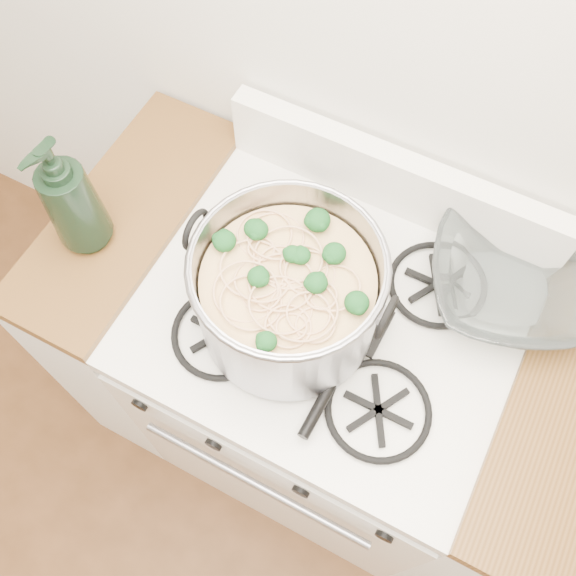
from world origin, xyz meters
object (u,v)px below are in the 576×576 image
at_px(stock_pot, 288,295).
at_px(glass_bowl, 507,286).
at_px(spatula, 364,324).
at_px(bottle, 69,196).
at_px(gas_range, 320,384).

bearing_deg(stock_pot, glass_bowl, 36.04).
bearing_deg(spatula, glass_bowl, 44.58).
bearing_deg(bottle, gas_range, 15.75).
distance_m(spatula, glass_bowl, 0.30).
relative_size(spatula, bottle, 1.05).
bearing_deg(spatula, stock_pot, -157.34).
height_order(gas_range, glass_bowl, glass_bowl).
xyz_separation_m(stock_pot, glass_bowl, (0.36, 0.26, -0.09)).
bearing_deg(gas_range, stock_pot, -136.12).
height_order(gas_range, bottle, bottle).
relative_size(stock_pot, spatula, 1.23).
xyz_separation_m(gas_range, glass_bowl, (0.30, 0.20, 0.50)).
height_order(stock_pot, spatula, stock_pot).
bearing_deg(bottle, glass_bowl, 25.69).
bearing_deg(glass_bowl, spatula, -136.77).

